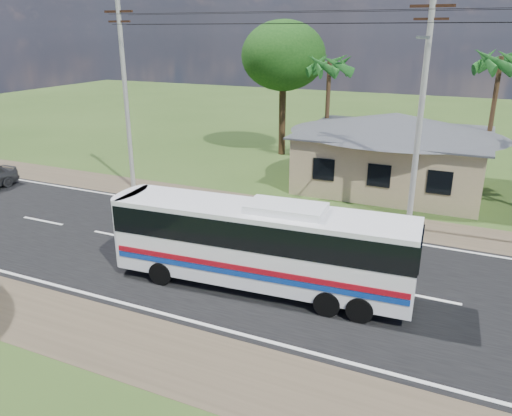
{
  "coord_description": "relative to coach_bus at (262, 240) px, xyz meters",
  "views": [
    {
      "loc": [
        5.47,
        -16.51,
        8.87
      ],
      "look_at": [
        -2.45,
        1.0,
        2.0
      ],
      "focal_mm": 35.0,
      "sensor_mm": 36.0,
      "label": 1
    }
  ],
  "objects": [
    {
      "name": "ground",
      "position": [
        1.02,
        1.69,
        -1.9
      ],
      "size": [
        120.0,
        120.0,
        0.0
      ],
      "primitive_type": "plane",
      "color": "#2D491A",
      "rests_on": "ground"
    },
    {
      "name": "road",
      "position": [
        1.02,
        1.69,
        -1.89
      ],
      "size": [
        120.0,
        16.0,
        0.03
      ],
      "color": "black",
      "rests_on": "ground"
    },
    {
      "name": "house",
      "position": [
        2.02,
        14.69,
        0.74
      ],
      "size": [
        12.4,
        10.0,
        5.0
      ],
      "color": "tan",
      "rests_on": "ground"
    },
    {
      "name": "utility_poles",
      "position": [
        3.68,
        8.17,
        3.87
      ],
      "size": [
        32.8,
        2.22,
        11.0
      ],
      "color": "#9E9E99",
      "rests_on": "ground"
    },
    {
      "name": "palm_mid",
      "position": [
        7.02,
        17.19,
        5.26
      ],
      "size": [
        2.8,
        2.8,
        8.2
      ],
      "color": "#47301E",
      "rests_on": "ground"
    },
    {
      "name": "palm_far",
      "position": [
        -2.98,
        17.69,
        4.78
      ],
      "size": [
        2.8,
        2.8,
        7.7
      ],
      "color": "#47301E",
      "rests_on": "ground"
    },
    {
      "name": "tree_behind_house",
      "position": [
        -6.98,
        19.69,
        5.22
      ],
      "size": [
        6.0,
        6.0,
        9.61
      ],
      "color": "#47301E",
      "rests_on": "ground"
    },
    {
      "name": "coach_bus",
      "position": [
        0.0,
        0.0,
        0.0
      ],
      "size": [
        10.83,
        3.0,
        3.32
      ],
      "rotation": [
        0.0,
        0.0,
        0.07
      ],
      "color": "white",
      "rests_on": "ground"
    }
  ]
}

